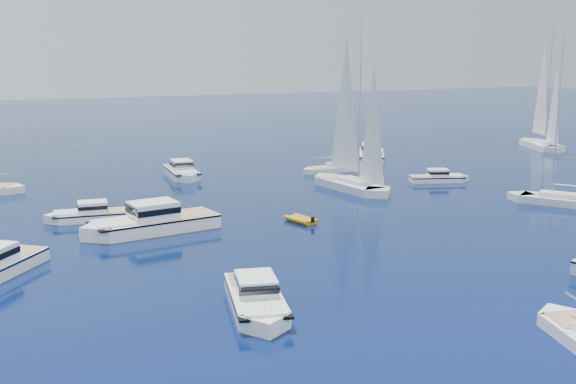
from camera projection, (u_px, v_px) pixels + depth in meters
ground at (478, 302)px, 40.65m from camera, size 400.00×400.00×0.00m
motor_cruiser_near at (257, 309)px, 39.55m from camera, size 5.05×9.84×2.47m
motor_cruiser_centre at (151, 232)px, 56.57m from camera, size 12.54×5.34×3.19m
motor_cruiser_far_r at (439, 182)px, 78.49m from camera, size 7.49×4.53×1.88m
motor_cruiser_far_l at (91, 220)px, 60.46m from camera, size 8.46×3.55×2.15m
motor_cruiser_distant at (371, 161)px, 93.97m from camera, size 8.58×11.11×2.88m
motor_cruiser_horizon at (182, 177)px, 81.66m from camera, size 3.66×9.87×2.54m
sailboat_mid_r at (563, 205)px, 66.62m from camera, size 8.65×10.92×16.45m
sailboat_centre at (337, 171)px, 85.45m from camera, size 10.06×3.23×14.58m
sailboat_sails_r at (351, 189)px, 74.12m from camera, size 4.87×13.17×18.91m
sailboat_sails_far at (541, 148)px, 106.05m from camera, size 7.87×13.35×19.12m
tender_yellow at (301, 222)px, 59.81m from camera, size 2.44×3.40×0.95m
tender_grey_far at (161, 223)px, 59.36m from camera, size 4.09×2.49×0.95m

